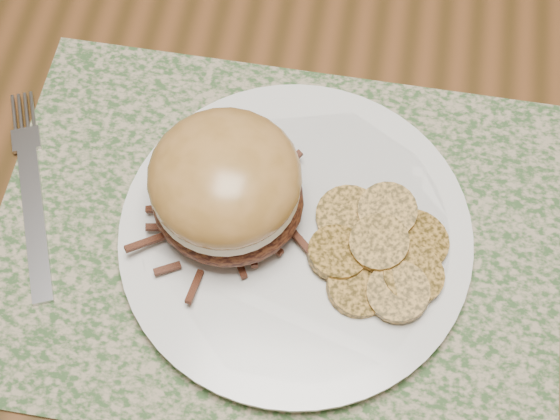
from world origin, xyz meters
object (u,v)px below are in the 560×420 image
object	(u,v)px
dinner_plate	(295,236)
pork_sandwich	(226,186)
dining_table	(393,281)
fork	(32,190)

from	to	relation	value
dinner_plate	pork_sandwich	world-z (taller)	pork_sandwich
dining_table	pork_sandwich	size ratio (longest dim) A/B	11.15
dinner_plate	pork_sandwich	bearing A→B (deg)	171.32
dining_table	dinner_plate	distance (m)	0.13
dining_table	dinner_plate	world-z (taller)	dinner_plate
dinner_plate	fork	size ratio (longest dim) A/B	1.38
fork	dining_table	bearing A→B (deg)	-21.83
dining_table	fork	world-z (taller)	fork
dining_table	dinner_plate	xyz separation A→B (m)	(-0.09, -0.01, 0.09)
pork_sandwich	fork	xyz separation A→B (m)	(-0.17, -0.00, -0.06)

